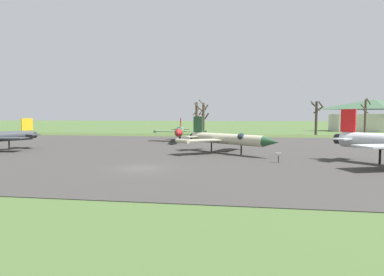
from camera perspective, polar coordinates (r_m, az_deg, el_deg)
name	(u,v)px	position (r m, az deg, el deg)	size (l,w,h in m)	color
ground_plane	(141,168)	(29.46, -9.16, -5.41)	(600.00, 600.00, 0.00)	#425B2D
asphalt_apron	(177,149)	(45.49, -2.71, -2.05)	(92.62, 55.61, 0.05)	#383533
grass_verge_strip	(204,135)	(78.81, 2.15, 0.48)	(152.62, 12.00, 0.06)	#3C4F25
jet_fighter_front_left	(180,131)	(58.69, -2.21, 1.26)	(10.20, 14.67, 4.42)	#4C6B47
jet_fighter_front_right	(227,139)	(40.37, 6.37, -0.11)	(12.37, 11.74, 4.73)	#B7B293
info_placard_front_right	(278,156)	(33.39, 15.24, -3.22)	(0.61, 0.28, 1.07)	black
bare_tree_far_left	(197,117)	(80.74, 0.85, 3.70)	(2.84, 2.87, 8.30)	brown
bare_tree_left_of_center	(204,117)	(81.15, 2.10, 3.75)	(2.96, 2.75, 9.02)	brown
bare_tree_center	(317,116)	(86.71, 21.43, 3.75)	(3.50, 3.59, 8.62)	#42382D
bare_tree_right_of_center	(365,116)	(84.29, 28.62, 3.43)	(2.22, 1.60, 8.95)	brown
visitor_building	(374,116)	(116.28, 29.81, 3.51)	(25.87, 12.12, 10.10)	beige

